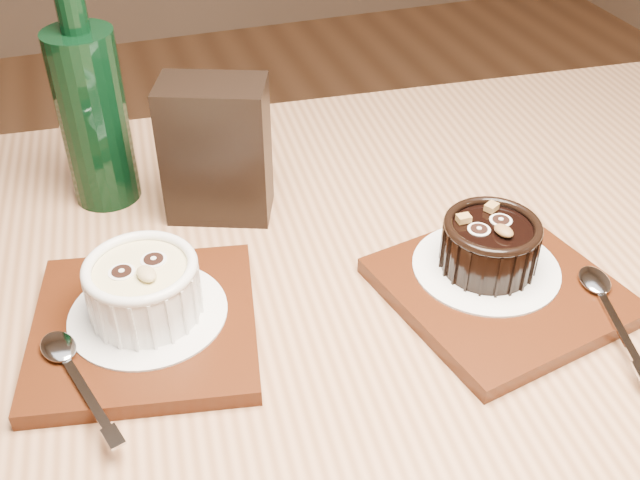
{
  "coord_description": "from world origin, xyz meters",
  "views": [
    {
      "loc": [
        -0.21,
        -0.47,
        1.19
      ],
      "look_at": [
        -0.06,
        -0.0,
        0.81
      ],
      "focal_mm": 42.0,
      "sensor_mm": 36.0,
      "label": 1
    }
  ],
  "objects_px": {
    "tray_right": "(500,290)",
    "table": "(328,390)",
    "tray_left": "(145,326)",
    "condiment_stand": "(216,151)",
    "ramekin_dark": "(490,243)",
    "ramekin_white": "(143,286)",
    "green_bottle": "(92,112)"
  },
  "relations": [
    {
      "from": "tray_right",
      "to": "table",
      "type": "bearing_deg",
      "value": 172.19
    },
    {
      "from": "tray_left",
      "to": "condiment_stand",
      "type": "bearing_deg",
      "value": 57.48
    },
    {
      "from": "ramekin_dark",
      "to": "table",
      "type": "bearing_deg",
      "value": 166.94
    },
    {
      "from": "ramekin_dark",
      "to": "condiment_stand",
      "type": "height_order",
      "value": "condiment_stand"
    },
    {
      "from": "tray_right",
      "to": "condiment_stand",
      "type": "xyz_separation_m",
      "value": [
        -0.2,
        0.21,
        0.06
      ]
    },
    {
      "from": "tray_left",
      "to": "ramekin_dark",
      "type": "distance_m",
      "value": 0.3
    },
    {
      "from": "ramekin_white",
      "to": "ramekin_dark",
      "type": "distance_m",
      "value": 0.29
    },
    {
      "from": "ramekin_white",
      "to": "condiment_stand",
      "type": "bearing_deg",
      "value": 41.33
    },
    {
      "from": "ramekin_white",
      "to": "green_bottle",
      "type": "height_order",
      "value": "green_bottle"
    },
    {
      "from": "ramekin_white",
      "to": "condiment_stand",
      "type": "height_order",
      "value": "condiment_stand"
    },
    {
      "from": "tray_left",
      "to": "tray_right",
      "type": "relative_size",
      "value": 1.0
    },
    {
      "from": "tray_right",
      "to": "green_bottle",
      "type": "bearing_deg",
      "value": 138.61
    },
    {
      "from": "tray_left",
      "to": "green_bottle",
      "type": "relative_size",
      "value": 0.72
    },
    {
      "from": "table",
      "to": "tray_right",
      "type": "bearing_deg",
      "value": -7.81
    },
    {
      "from": "ramekin_white",
      "to": "tray_right",
      "type": "height_order",
      "value": "ramekin_white"
    },
    {
      "from": "tray_left",
      "to": "green_bottle",
      "type": "xyz_separation_m",
      "value": [
        -0.01,
        0.22,
        0.09
      ]
    },
    {
      "from": "condiment_stand",
      "to": "green_bottle",
      "type": "relative_size",
      "value": 0.56
    },
    {
      "from": "tray_left",
      "to": "ramekin_white",
      "type": "bearing_deg",
      "value": 51.5
    },
    {
      "from": "green_bottle",
      "to": "tray_right",
      "type": "bearing_deg",
      "value": -41.39
    },
    {
      "from": "tray_right",
      "to": "condiment_stand",
      "type": "relative_size",
      "value": 1.29
    },
    {
      "from": "tray_left",
      "to": "ramekin_dark",
      "type": "relative_size",
      "value": 2.14
    },
    {
      "from": "ramekin_dark",
      "to": "condiment_stand",
      "type": "distance_m",
      "value": 0.27
    },
    {
      "from": "condiment_stand",
      "to": "tray_left",
      "type": "bearing_deg",
      "value": -122.52
    },
    {
      "from": "tray_right",
      "to": "ramekin_white",
      "type": "bearing_deg",
      "value": 168.97
    },
    {
      "from": "tray_right",
      "to": "green_bottle",
      "type": "distance_m",
      "value": 0.42
    },
    {
      "from": "tray_left",
      "to": "tray_right",
      "type": "xyz_separation_m",
      "value": [
        0.3,
        -0.05,
        0.0
      ]
    },
    {
      "from": "table",
      "to": "tray_left",
      "type": "bearing_deg",
      "value": 168.25
    },
    {
      "from": "tray_right",
      "to": "condiment_stand",
      "type": "distance_m",
      "value": 0.29
    },
    {
      "from": "ramekin_white",
      "to": "tray_right",
      "type": "xyz_separation_m",
      "value": [
        0.3,
        -0.06,
        -0.04
      ]
    },
    {
      "from": "ramekin_dark",
      "to": "condiment_stand",
      "type": "relative_size",
      "value": 0.6
    },
    {
      "from": "ramekin_white",
      "to": "green_bottle",
      "type": "xyz_separation_m",
      "value": [
        -0.01,
        0.21,
        0.05
      ]
    },
    {
      "from": "tray_left",
      "to": "ramekin_dark",
      "type": "xyz_separation_m",
      "value": [
        0.3,
        -0.03,
        0.04
      ]
    }
  ]
}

